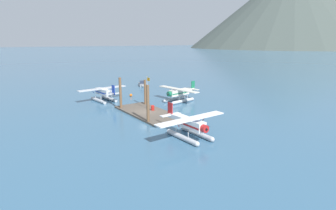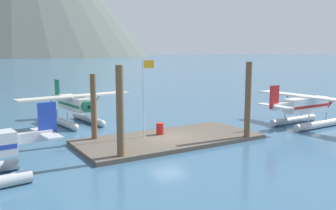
{
  "view_description": "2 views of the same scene",
  "coord_description": "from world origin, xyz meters",
  "px_view_note": "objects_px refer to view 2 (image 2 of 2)",
  "views": [
    {
      "loc": [
        37.71,
        -22.14,
        12.1
      ],
      "look_at": [
        1.88,
        3.06,
        1.39
      ],
      "focal_mm": 28.03,
      "sensor_mm": 36.0,
      "label": 1
    },
    {
      "loc": [
        -13.52,
        -22.07,
        6.58
      ],
      "look_at": [
        1.49,
        2.61,
        2.27
      ],
      "focal_mm": 38.37,
      "sensor_mm": 36.0,
      "label": 2
    }
  ],
  "objects_px": {
    "fuel_drum": "(160,129)",
    "seaplane_cream_bow_left": "(75,107)",
    "flagpole": "(145,88)",
    "seaplane_white_stbd_aft": "(306,108)"
  },
  "relations": [
    {
      "from": "fuel_drum",
      "to": "seaplane_cream_bow_left",
      "type": "xyz_separation_m",
      "value": [
        -3.9,
        8.73,
        0.84
      ]
    },
    {
      "from": "seaplane_cream_bow_left",
      "to": "seaplane_white_stbd_aft",
      "type": "bearing_deg",
      "value": -33.57
    },
    {
      "from": "flagpole",
      "to": "seaplane_cream_bow_left",
      "type": "relative_size",
      "value": 0.55
    },
    {
      "from": "seaplane_white_stbd_aft",
      "to": "seaplane_cream_bow_left",
      "type": "xyz_separation_m",
      "value": [
        -17.3,
        11.48,
        0.0
      ]
    },
    {
      "from": "seaplane_white_stbd_aft",
      "to": "seaplane_cream_bow_left",
      "type": "height_order",
      "value": "same"
    },
    {
      "from": "fuel_drum",
      "to": "seaplane_white_stbd_aft",
      "type": "xyz_separation_m",
      "value": [
        13.4,
        -2.75,
        0.84
      ]
    },
    {
      "from": "fuel_drum",
      "to": "flagpole",
      "type": "bearing_deg",
      "value": -173.45
    },
    {
      "from": "flagpole",
      "to": "seaplane_white_stbd_aft",
      "type": "height_order",
      "value": "flagpole"
    },
    {
      "from": "flagpole",
      "to": "seaplane_cream_bow_left",
      "type": "xyz_separation_m",
      "value": [
        -2.53,
        8.89,
        -2.36
      ]
    },
    {
      "from": "fuel_drum",
      "to": "seaplane_white_stbd_aft",
      "type": "height_order",
      "value": "seaplane_white_stbd_aft"
    }
  ]
}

